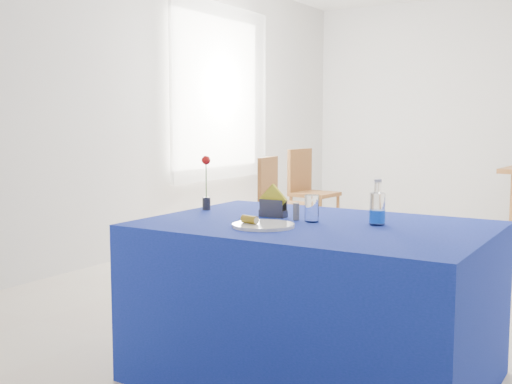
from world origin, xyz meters
TOP-DOWN VIEW (x-y plane):
  - floor at (0.00, 0.00)m, footprint 7.00×7.00m
  - room_shell at (0.00, 0.00)m, footprint 7.00×7.00m
  - window_pane at (-2.47, 0.80)m, footprint 0.04×1.50m
  - curtain at (-2.40, 0.80)m, footprint 0.04×1.75m
  - plate at (0.05, -2.45)m, footprint 0.29×0.29m
  - drinking_glass at (0.17, -2.20)m, footprint 0.07×0.07m
  - salt_shaker at (-0.11, -2.14)m, footprint 0.03×0.03m
  - pepper_shaker at (0.08, -2.19)m, footprint 0.03×0.03m
  - blue_table at (0.20, -2.22)m, footprint 1.60×1.10m
  - water_bottle at (0.47, -2.12)m, footprint 0.08×0.08m
  - napkin_holder at (-0.07, -2.15)m, footprint 0.16×0.06m
  - rose_vase at (-0.51, -2.12)m, footprint 0.05×0.05m
  - chair_win_a at (-1.47, 0.36)m, footprint 0.45×0.45m
  - chair_win_b at (-1.56, 1.19)m, footprint 0.46×0.46m
  - banana_pieces at (-0.01, -2.47)m, footprint 0.09×0.05m

SIDE VIEW (x-z plane):
  - floor at x=0.00m, z-range 0.00..0.00m
  - blue_table at x=0.20m, z-range 0.00..0.76m
  - chair_win_a at x=-1.47m, z-range 0.07..0.97m
  - chair_win_b at x=-1.56m, z-range 0.07..1.02m
  - plate at x=0.05m, z-range 0.76..0.77m
  - banana_pieces at x=-0.01m, z-range 0.77..0.81m
  - salt_shaker at x=-0.11m, z-range 0.76..0.84m
  - pepper_shaker at x=0.08m, z-range 0.76..0.84m
  - napkin_holder at x=-0.07m, z-range 0.72..0.89m
  - drinking_glass at x=0.17m, z-range 0.76..0.89m
  - water_bottle at x=0.47m, z-range 0.72..0.94m
  - rose_vase at x=-0.51m, z-range 0.75..1.05m
  - window_pane at x=-2.47m, z-range 0.75..2.35m
  - curtain at x=-2.40m, z-range 0.62..2.48m
  - room_shell at x=0.00m, z-range -1.75..5.25m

